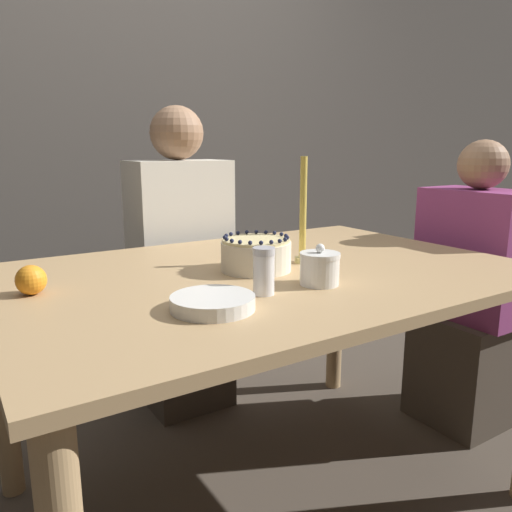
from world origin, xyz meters
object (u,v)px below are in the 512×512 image
object	(u,v)px
candle	(303,219)
person_woman_floral	(470,306)
sugar_shaker	(264,271)
sugar_bowl	(320,268)
person_man_blue_shirt	(181,279)
cake	(256,255)

from	to	relation	value
candle	person_woman_floral	bearing A→B (deg)	-3.75
sugar_shaker	candle	size ratio (longest dim) A/B	0.36
sugar_shaker	sugar_bowl	bearing A→B (deg)	-1.23
person_man_blue_shirt	sugar_shaker	bearing A→B (deg)	78.27
person_woman_floral	candle	bearing A→B (deg)	86.25
sugar_shaker	person_man_blue_shirt	size ratio (longest dim) A/B	0.09
cake	candle	bearing A→B (deg)	1.45
candle	person_man_blue_shirt	xyz separation A→B (m)	(-0.10, 0.71, -0.33)
person_woman_floral	person_man_blue_shirt	bearing A→B (deg)	50.00
candle	person_man_blue_shirt	distance (m)	0.79
cake	candle	distance (m)	0.20
cake	sugar_bowl	distance (m)	0.23
sugar_bowl	sugar_shaker	distance (m)	0.17
cake	candle	xyz separation A→B (m)	(0.17, 0.00, 0.09)
person_man_blue_shirt	person_woman_floral	bearing A→B (deg)	140.00
cake	person_woman_floral	bearing A→B (deg)	-2.84
cake	sugar_bowl	xyz separation A→B (m)	(0.06, -0.22, -0.00)
sugar_bowl	person_man_blue_shirt	xyz separation A→B (m)	(0.02, 0.94, -0.24)
sugar_shaker	person_woman_floral	xyz separation A→B (m)	(1.10, 0.17, -0.33)
cake	sugar_shaker	xyz separation A→B (m)	(-0.12, -0.22, 0.01)
person_man_blue_shirt	candle	bearing A→B (deg)	97.77
person_man_blue_shirt	cake	bearing A→B (deg)	83.87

